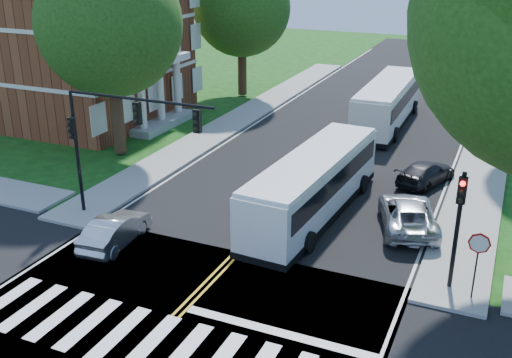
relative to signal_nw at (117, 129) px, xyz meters
The scene contains 21 objects.
ground 9.74m from the signal_nw, 47.67° to the right, with size 140.00×140.00×0.00m, color #114110.
road 13.69m from the signal_nw, 63.16° to the left, with size 14.00×96.00×0.01m, color black.
cross_road 9.73m from the signal_nw, 47.67° to the right, with size 60.00×12.00×0.01m, color black.
center_line 17.20m from the signal_nw, 69.39° to the left, with size 0.36×70.00×0.01m, color gold.
edge_line_w 16.20m from the signal_nw, 93.47° to the left, with size 0.12×70.00×0.01m, color silver.
edge_line_e 20.54m from the signal_nw, 50.90° to the left, with size 0.12×70.00×0.01m, color silver.
crosswalk 10.07m from the signal_nw, 49.80° to the right, with size 12.60×3.00×0.01m, color silver.
stop_bar 11.40m from the signal_nw, 27.30° to the right, with size 6.60×0.40×0.01m, color silver.
sidewalk_nw 19.22m from the signal_nw, 97.50° to the left, with size 2.60×40.00×0.15m, color gray.
sidewalk_ne 23.75m from the signal_nw, 52.69° to the left, with size 2.60×40.00×0.15m, color gray.
tree_west_near 9.96m from the signal_nw, 126.70° to the left, with size 8.00×8.00×11.40m.
tree_west_far 24.27m from the signal_nw, 102.31° to the left, with size 7.60×7.60×10.67m.
brick_building 21.08m from the signal_nw, 139.86° to the left, with size 20.00×13.00×10.80m.
signal_nw is the anchor object (origin of this frame).
signal_ne 14.13m from the signal_nw, ahead, with size 0.30×0.46×4.40m.
stop_sign 15.05m from the signal_nw, ahead, with size 0.76×0.08×2.53m.
bus_lead 8.99m from the signal_nw, 28.86° to the left, with size 3.21×11.30×2.89m.
bus_follow 21.55m from the signal_nw, 69.76° to the left, with size 2.94×11.62×2.99m.
hatchback 4.28m from the signal_nw, 64.57° to the right, with size 1.35×3.88×1.28m, color silver.
suv 13.07m from the signal_nw, 20.96° to the left, with size 2.25×4.89×1.36m, color #BABEC2.
dark_sedan 15.86m from the signal_nw, 41.19° to the left, with size 1.65×4.06×1.18m, color black.
Camera 1 is at (9.32, -13.44, 11.74)m, focal length 42.00 mm.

